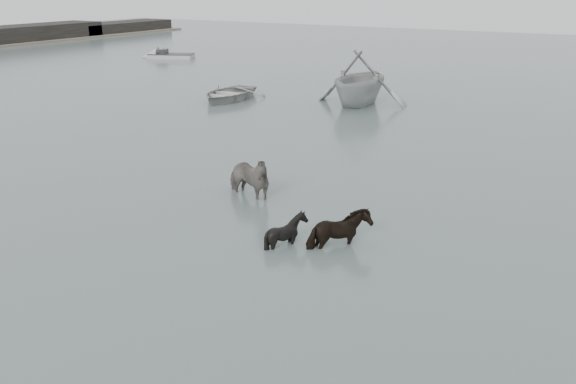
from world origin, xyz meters
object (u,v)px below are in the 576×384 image
at_px(pony_pinto, 247,170).
at_px(pony_dark, 340,222).
at_px(pony_black, 286,223).
at_px(rowboat_lead, 228,91).

height_order(pony_pinto, pony_dark, pony_pinto).
height_order(pony_black, rowboat_lead, pony_black).
xyz_separation_m(pony_dark, pony_black, (-1.25, -0.51, -0.10)).
relative_size(pony_dark, pony_black, 1.17).
bearing_deg(rowboat_lead, pony_dark, -53.77).
height_order(pony_dark, pony_black, pony_dark).
relative_size(pony_pinto, pony_black, 1.74).
height_order(pony_pinto, rowboat_lead, pony_pinto).
xyz_separation_m(pony_black, rowboat_lead, (-13.05, 15.71, -0.12)).
relative_size(pony_pinto, rowboat_lead, 0.45).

